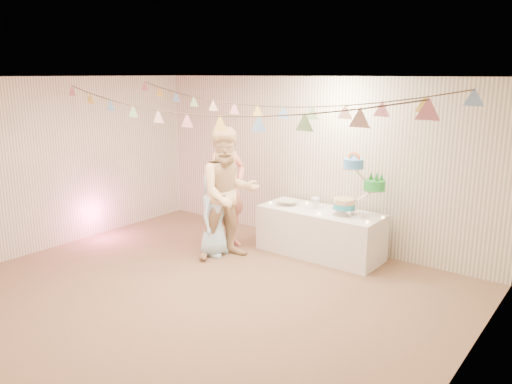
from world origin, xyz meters
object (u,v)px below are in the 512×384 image
Objects in this scene: person_adult_b at (229,194)px; person_child at (214,214)px; table at (320,232)px; cake_stand at (358,182)px; person_adult_a at (227,188)px.

person_child is at bearing 129.16° from person_adult_b.
table is at bearing -64.53° from person_child.
person_adult_b is at bearing -148.74° from cake_stand.
person_child is (-0.24, -0.04, -0.32)m from person_adult_b.
cake_stand reaches higher than table.
table is 1.59m from person_child.
person_adult_a is at bearing -161.74° from cake_stand.
table is 1.55m from person_adult_a.
person_adult_b is (-1.56, -0.95, -0.21)m from cake_stand.
table is 1.48m from person_adult_b.
person_adult_a is (-1.32, -0.57, 0.59)m from table.
cake_stand is 1.83m from person_adult_b.
person_adult_a is 0.98× the size of person_adult_b.
cake_stand is 1.98m from person_adult_a.
cake_stand is at bearing -62.64° from person_adult_a.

